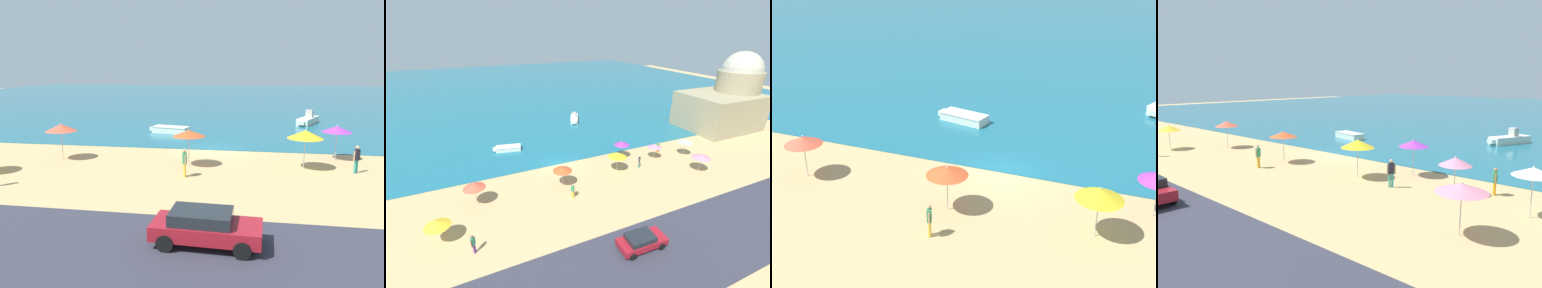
{
  "view_description": "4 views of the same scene",
  "coord_description": "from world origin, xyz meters",
  "views": [
    {
      "loc": [
        2.9,
        -29.38,
        6.57
      ],
      "look_at": [
        -1.58,
        -2.04,
        0.88
      ],
      "focal_mm": 35.0,
      "sensor_mm": 36.0,
      "label": 1
    },
    {
      "loc": [
        -10.11,
        -28.98,
        16.72
      ],
      "look_at": [
        4.25,
        2.81,
        1.12
      ],
      "focal_mm": 24.0,
      "sensor_mm": 36.0,
      "label": 2
    },
    {
      "loc": [
        7.68,
        -25.21,
        13.39
      ],
      "look_at": [
        -2.76,
        0.86,
        1.12
      ],
      "focal_mm": 45.0,
      "sensor_mm": 36.0,
      "label": 3
    },
    {
      "loc": [
        22.61,
        -23.56,
        6.65
      ],
      "look_at": [
        4.53,
        -3.58,
        1.95
      ],
      "focal_mm": 35.0,
      "sensor_mm": 36.0,
      "label": 4
    }
  ],
  "objects": [
    {
      "name": "ground_plane",
      "position": [
        0.0,
        0.0,
        0.0
      ],
      "size": [
        160.0,
        160.0,
        0.0
      ],
      "primitive_type": "plane",
      "color": "tan"
    },
    {
      "name": "sea",
      "position": [
        0.0,
        55.0,
        0.03
      ],
      "size": [
        150.0,
        110.0,
        0.05
      ],
      "primitive_type": "cube",
      "color": "#1C657B",
      "rests_on": "ground_plane"
    },
    {
      "name": "coastal_road",
      "position": [
        0.0,
        -18.0,
        0.03
      ],
      "size": [
        80.0,
        8.0,
        0.06
      ],
      "primitive_type": "cube",
      "color": "#32323F",
      "rests_on": "ground_plane"
    },
    {
      "name": "beach_umbrella_0",
      "position": [
        17.5,
        -4.88,
        2.3
      ],
      "size": [
        1.99,
        1.99,
        2.58
      ],
      "color": "#B2B2B7",
      "rests_on": "ground_plane"
    },
    {
      "name": "beach_umbrella_1",
      "position": [
        -1.29,
        -5.14,
        2.25
      ],
      "size": [
        2.21,
        2.21,
        2.53
      ],
      "color": "#B2B2B7",
      "rests_on": "ground_plane"
    },
    {
      "name": "beach_umbrella_2",
      "position": [
        6.29,
        -4.75,
        2.33
      ],
      "size": [
        2.31,
        2.31,
        2.67
      ],
      "color": "#B2B2B7",
      "rests_on": "ground_plane"
    },
    {
      "name": "beach_umbrella_3",
      "position": [
        15.9,
        -9.12,
        2.12
      ],
      "size": [
        2.29,
        2.29,
        2.39
      ],
      "color": "#B2B2B7",
      "rests_on": "ground_plane"
    },
    {
      "name": "beach_umbrella_4",
      "position": [
        12.98,
        -3.81,
        1.94
      ],
      "size": [
        1.92,
        1.92,
        2.26
      ],
      "color": "#B2B2B7",
      "rests_on": "ground_plane"
    },
    {
      "name": "beach_umbrella_5",
      "position": [
        8.85,
        -1.8,
        2.26
      ],
      "size": [
        2.08,
        2.08,
        2.56
      ],
      "color": "#B2B2B7",
      "rests_on": "ground_plane"
    },
    {
      "name": "beach_umbrella_6",
      "position": [
        -10.68,
        -4.73,
        2.32
      ],
      "size": [
        2.22,
        2.22,
        2.65
      ],
      "color": "#B2B2B7",
      "rests_on": "ground_plane"
    },
    {
      "name": "beach_umbrella_7",
      "position": [
        -13.91,
        -8.96,
        2.03
      ],
      "size": [
        2.15,
        2.15,
        2.37
      ],
      "color": "#B2B2B7",
      "rests_on": "ground_plane"
    },
    {
      "name": "bather_0",
      "position": [
        14.8,
        -2.44,
        0.91
      ],
      "size": [
        0.36,
        0.52,
        1.62
      ],
      "color": "orange",
      "rests_on": "ground_plane"
    },
    {
      "name": "bather_1",
      "position": [
        -11.39,
        -11.32,
        1.01
      ],
      "size": [
        0.38,
        0.5,
        1.79
      ],
      "color": "purple",
      "rests_on": "ground_plane"
    },
    {
      "name": "bather_2",
      "position": [
        9.42,
        -5.19,
        1.0
      ],
      "size": [
        0.46,
        0.4,
        1.78
      ],
      "color": "teal",
      "rests_on": "ground_plane"
    },
    {
      "name": "bather_3",
      "position": [
        -1.11,
        -7.69,
        0.98
      ],
      "size": [
        0.34,
        0.53,
        1.75
      ],
      "color": "yellow",
      "rests_on": "ground_plane"
    },
    {
      "name": "parked_car_3",
      "position": [
        1.28,
        -16.49,
        0.78
      ],
      "size": [
        4.13,
        2.02,
        1.33
      ],
      "color": "maroon",
      "rests_on": "coastal_road"
    },
    {
      "name": "skiff_nearshore",
      "position": [
        9.28,
        15.77,
        0.5
      ],
      "size": [
        3.16,
        4.99,
        1.61
      ],
      "color": "silver",
      "rests_on": "sea"
    },
    {
      "name": "skiff_offshore",
      "position": [
        -5.34,
        7.22,
        0.38
      ],
      "size": [
        4.2,
        2.27,
        0.66
      ],
      "color": "silver",
      "rests_on": "sea"
    },
    {
      "name": "harbor_fortress",
      "position": [
        33.92,
        1.81,
        5.0
      ],
      "size": [
        13.89,
        10.42,
        13.35
      ],
      "color": "tan",
      "rests_on": "ground_plane"
    }
  ]
}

